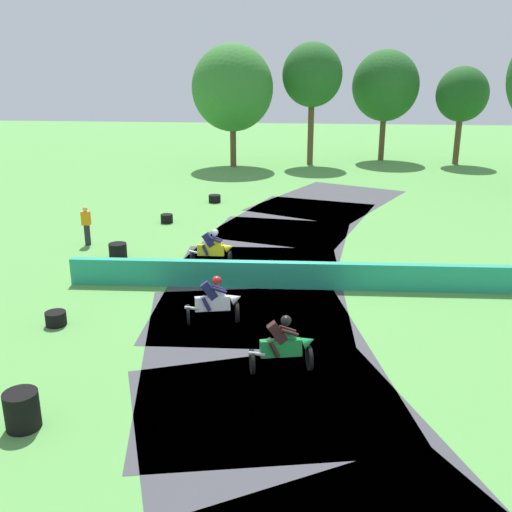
{
  "coord_description": "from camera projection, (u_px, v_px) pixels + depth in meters",
  "views": [
    {
      "loc": [
        1.97,
        -18.14,
        7.03
      ],
      "look_at": [
        0.01,
        0.6,
        0.9
      ],
      "focal_mm": 40.83,
      "sensor_mm": 36.0,
      "label": 1
    }
  ],
  "objects": [
    {
      "name": "ground_plane",
      "position": [
        254.0,
        287.0,
        19.52
      ],
      "size": [
        120.0,
        120.0,
        0.0
      ],
      "primitive_type": "plane",
      "color": "#569947"
    },
    {
      "name": "motorcycle_trailing_green",
      "position": [
        284.0,
        345.0,
        14.01
      ],
      "size": [
        1.68,
        1.02,
        1.43
      ],
      "color": "black",
      "rests_on": "ground"
    },
    {
      "name": "tree_far_right",
      "position": [
        385.0,
        86.0,
        44.51
      ],
      "size": [
        5.07,
        5.07,
        8.34
      ],
      "color": "brown",
      "rests_on": "ground"
    },
    {
      "name": "tire_stack_mid_a",
      "position": [
        167.0,
        218.0,
        27.55
      ],
      "size": [
        0.57,
        0.57,
        0.4
      ],
      "color": "black",
      "rests_on": "ground"
    },
    {
      "name": "track_marshal",
      "position": [
        87.0,
        226.0,
        23.9
      ],
      "size": [
        0.34,
        0.24,
        1.63
      ],
      "color": "#232328",
      "rests_on": "ground"
    },
    {
      "name": "track_asphalt",
      "position": [
        299.0,
        288.0,
        19.44
      ],
      "size": [
        12.02,
        37.91,
        0.01
      ],
      "color": "#3D3D42",
      "rests_on": "ground"
    },
    {
      "name": "tire_stack_near",
      "position": [
        215.0,
        199.0,
        31.71
      ],
      "size": [
        0.65,
        0.65,
        0.4
      ],
      "color": "black",
      "rests_on": "ground"
    },
    {
      "name": "motorcycle_lead_yellow",
      "position": [
        213.0,
        248.0,
        21.45
      ],
      "size": [
        1.68,
        0.69,
        1.42
      ],
      "color": "black",
      "rests_on": "ground"
    },
    {
      "name": "safety_barrier",
      "position": [
        429.0,
        278.0,
        19.06
      ],
      "size": [
        23.91,
        1.38,
        0.9
      ],
      "primitive_type": "cube",
      "rotation": [
        0.0,
        0.0,
        -1.53
      ],
      "color": "#239375",
      "rests_on": "ground"
    },
    {
      "name": "tire_stack_mid_b",
      "position": [
        118.0,
        251.0,
        22.35
      ],
      "size": [
        0.68,
        0.68,
        0.6
      ],
      "color": "black",
      "rests_on": "ground"
    },
    {
      "name": "motorcycle_chase_white",
      "position": [
        215.0,
        301.0,
        16.63
      ],
      "size": [
        1.68,
        1.01,
        1.43
      ],
      "color": "black",
      "rests_on": "ground"
    },
    {
      "name": "tree_mid_rise",
      "position": [
        462.0,
        95.0,
        42.75
      ],
      "size": [
        3.78,
        3.78,
        7.12
      ],
      "color": "brown",
      "rests_on": "ground"
    },
    {
      "name": "tire_stack_far",
      "position": [
        56.0,
        318.0,
        16.59
      ],
      "size": [
        0.59,
        0.59,
        0.4
      ],
      "color": "black",
      "rests_on": "ground"
    },
    {
      "name": "tree_far_left",
      "position": [
        232.0,
        88.0,
        41.49
      ],
      "size": [
        5.81,
        5.81,
        8.67
      ],
      "color": "brown",
      "rests_on": "ground"
    },
    {
      "name": "tree_behind_barrier",
      "position": [
        312.0,
        75.0,
        42.17
      ],
      "size": [
        4.36,
        4.36,
        8.79
      ],
      "color": "brown",
      "rests_on": "ground"
    },
    {
      "name": "tire_stack_extra_a",
      "position": [
        22.0,
        410.0,
        11.8
      ],
      "size": [
        0.7,
        0.7,
        0.8
      ],
      "color": "black",
      "rests_on": "ground"
    }
  ]
}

